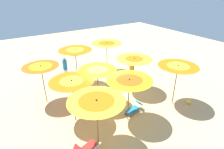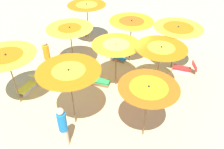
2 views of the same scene
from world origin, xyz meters
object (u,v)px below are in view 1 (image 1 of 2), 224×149
Objects in this scene: beach_umbrella_4 at (98,72)px; beach_umbrella_2 at (107,45)px; beach_umbrella_0 at (178,69)px; beach_umbrella_5 at (75,53)px; lounger_3 at (127,83)px; beach_umbrella_7 at (72,84)px; lounger_1 at (89,109)px; beachgoer_1 at (65,68)px; lounger_0 at (105,93)px; beach_umbrella_6 at (97,104)px; beachgoer_0 at (131,69)px; lounger_5 at (133,109)px; beach_umbrella_3 at (129,83)px; lounger_2 at (116,72)px; beach_umbrella_8 at (41,69)px; lounger_4 at (85,149)px; beach_umbrella_1 at (134,62)px; beach_ball at (189,102)px.

beach_umbrella_2 is at bearing -127.86° from beach_umbrella_4.
beach_umbrella_0 is at bearing 100.03° from beach_umbrella_2.
lounger_3 is (-2.69, 1.98, -2.06)m from beach_umbrella_5.
lounger_1 is (-0.86, -0.20, -1.89)m from beach_umbrella_7.
lounger_1 is 4.31m from beachgoer_1.
beach_umbrella_5 reaches higher than lounger_0.
beach_umbrella_6 is 6.25m from beachgoer_0.
beachgoer_1 is at bearing -83.30° from lounger_5.
beach_umbrella_7 reaches higher than beach_umbrella_4.
beach_umbrella_6 is at bearing 94.89° from beach_umbrella_7.
beach_umbrella_5 is 3.94m from lounger_1.
lounger_5 is (-1.16, 1.75, -1.77)m from beach_umbrella_4.
beach_umbrella_4 is 2.80m from beach_umbrella_5.
lounger_2 is (-2.43, -4.67, -1.91)m from beach_umbrella_3.
beach_umbrella_8 is 5.87m from beachgoer_0.
lounger_5 is at bearing 147.20° from lounger_2.
beach_umbrella_3 reaches higher than beachgoer_0.
lounger_1 is at bearing 43.29° from lounger_4.
lounger_5 is (2.44, -0.54, -1.97)m from beach_umbrella_0.
lounger_1 is 4.92m from lounger_2.
beach_umbrella_4 is 3.58m from beachgoer_0.
beachgoer_1 reaches higher than lounger_2.
lounger_3 is (-2.06, -2.87, -1.92)m from beach_umbrella_3.
lounger_5 is at bearing 52.72° from beach_umbrella_1.
beach_umbrella_6 is 7.26m from lounger_2.
beach_umbrella_7 is 1.66× the size of lounger_0.
lounger_3 reaches higher than lounger_5.
lounger_3 is (-4.32, -1.49, -1.88)m from beach_umbrella_7.
beach_umbrella_7 is 2.57m from beach_umbrella_8.
beach_umbrella_8 is (0.96, -4.51, -0.02)m from beach_umbrella_6.
lounger_3 is 6.00m from lounger_4.
beach_umbrella_1 reaches higher than beachgoer_1.
beach_umbrella_6 is at bearing 18.05° from beach_umbrella_3.
beach_umbrella_7 is at bearing -67.08° from lounger_3.
beach_umbrella_1 is at bearing 14.42° from lounger_4.
beach_umbrella_7 is at bearing -31.07° from lounger_5.
beach_umbrella_0 is at bearing -175.01° from beach_umbrella_6.
beach_umbrella_2 is 8.04m from lounger_4.
lounger_2 is (-4.52, -5.35, -1.92)m from beach_umbrella_6.
beach_umbrella_2 is 7.36m from beach_umbrella_6.
beach_ball is at bearing 146.01° from beach_umbrella_8.
beach_umbrella_6 is at bearing 129.78° from lounger_2.
beach_umbrella_4 is 1.76× the size of lounger_3.
beach_umbrella_1 is 2.95m from beach_umbrella_3.
lounger_3 is (-5.11, 0.96, -1.90)m from beach_umbrella_8.
beach_umbrella_8 is at bearing 17.24° from beach_umbrella_2.
beach_umbrella_6 is 1.31× the size of beachgoer_1.
beach_umbrella_6 is at bearing -0.60° from beachgoer_0.
lounger_2 is at bearing -82.92° from beach_umbrella_0.
beach_umbrella_3 is at bearing -159.45° from beachgoer_1.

